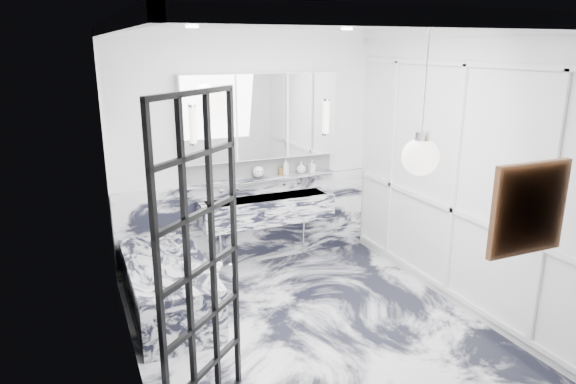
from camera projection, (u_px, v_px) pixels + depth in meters
name	position (u px, v px, depth m)	size (l,w,h in m)	color
floor	(312.00, 330.00, 4.90)	(3.60, 3.60, 0.00)	silver
ceiling	(316.00, 22.00, 4.13)	(3.60, 3.60, 0.00)	white
wall_back	(247.00, 152.00, 6.10)	(3.60, 3.60, 0.00)	white
wall_front	(453.00, 267.00, 2.93)	(3.60, 3.60, 0.00)	white
wall_left	(125.00, 211.00, 3.90)	(3.60, 3.60, 0.00)	white
wall_right	(457.00, 172.00, 5.13)	(3.60, 3.60, 0.00)	white
marble_clad_back	(249.00, 222.00, 6.32)	(3.18, 0.05, 1.05)	silver
marble_clad_left	(128.00, 219.00, 3.92)	(0.02, 3.56, 2.68)	silver
panel_molding	(455.00, 182.00, 5.15)	(0.03, 3.40, 2.30)	white
soap_bottle_a	(286.00, 166.00, 6.26)	(0.08, 0.08, 0.21)	#8C5919
soap_bottle_b	(312.00, 166.00, 6.40)	(0.07, 0.07, 0.16)	#4C4C51
soap_bottle_c	(301.00, 167.00, 6.34)	(0.12, 0.12, 0.15)	silver
face_pot	(258.00, 172.00, 6.13)	(0.14, 0.14, 0.14)	white
amber_bottle	(281.00, 171.00, 6.25)	(0.04, 0.04, 0.10)	#8C5919
flower_vase	(215.00, 280.00, 4.55)	(0.08, 0.08, 0.12)	silver
crittall_door	(201.00, 269.00, 3.45)	(0.88, 0.04, 2.34)	black
artwork	(529.00, 209.00, 3.11)	(0.48, 0.05, 0.48)	orange
pendant_light	(420.00, 157.00, 3.40)	(0.25, 0.25, 0.25)	white
trough_sink	(267.00, 210.00, 6.13)	(1.60, 0.45, 0.30)	silver
ledge	(261.00, 179.00, 6.18)	(1.90, 0.14, 0.04)	silver
subway_tile	(259.00, 167.00, 6.20)	(1.90, 0.03, 0.23)	white
mirror_cabinet	(260.00, 117.00, 5.98)	(1.90, 0.16, 1.00)	white
sconce_left	(193.00, 125.00, 5.59)	(0.07, 0.07, 0.40)	white
sconce_right	(327.00, 117.00, 6.22)	(0.07, 0.07, 0.40)	white
bathtub	(168.00, 287.00, 5.16)	(0.75, 1.65, 0.55)	silver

